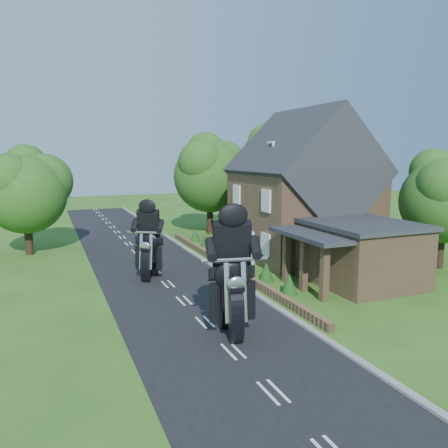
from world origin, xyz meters
name	(u,v)px	position (x,y,z in m)	size (l,w,h in m)	color
ground	(184,301)	(0.00, 0.00, 0.00)	(120.00, 120.00, 0.00)	#2E5B19
road	(184,301)	(0.00, 0.00, 0.01)	(7.00, 80.00, 0.02)	black
kerb	(251,291)	(3.65, 0.00, 0.06)	(0.30, 80.00, 0.12)	gray
garden_wall	(226,265)	(4.30, 5.00, 0.20)	(0.30, 22.00, 0.40)	olive
house	(303,195)	(10.49, 6.00, 4.34)	(9.54, 8.64, 10.24)	olive
annex	(360,252)	(9.87, -0.80, 1.77)	(7.05, 5.94, 3.44)	olive
tree_annex_side	(447,193)	(17.13, 0.10, 4.69)	(5.64, 5.20, 7.48)	black
tree_house_right	(352,179)	(16.65, 8.62, 5.19)	(6.51, 6.00, 8.40)	black
tree_behind_house	(278,164)	(14.18, 16.14, 6.23)	(7.81, 7.20, 10.08)	black
tree_behind_left	(214,170)	(8.16, 17.13, 5.73)	(6.94, 6.40, 9.16)	black
tree_far_road	(31,187)	(-6.86, 14.11, 4.84)	(6.08, 5.60, 7.84)	black
shrub_a	(289,284)	(5.30, -1.00, 0.55)	(0.90, 0.90, 1.10)	#143B12
shrub_b	(266,272)	(5.30, 1.50, 0.55)	(0.90, 0.90, 1.10)	#143B12
shrub_c	(247,262)	(5.30, 4.00, 0.55)	(0.90, 0.90, 1.10)	#143B12
shrub_d	(217,246)	(5.30, 9.00, 0.55)	(0.90, 0.90, 1.10)	#143B12
shrub_e	(206,240)	(5.30, 11.50, 0.55)	(0.90, 0.90, 1.10)	#143B12
shrub_f	(195,235)	(5.30, 14.00, 0.55)	(0.90, 0.90, 1.10)	#143B12
motorcycle_lead	(232,317)	(0.48, -4.75, 0.79)	(0.43, 1.69, 1.58)	black
motorcycle_follow	(150,268)	(-0.68, 4.38, 0.69)	(0.38, 1.48, 1.38)	black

